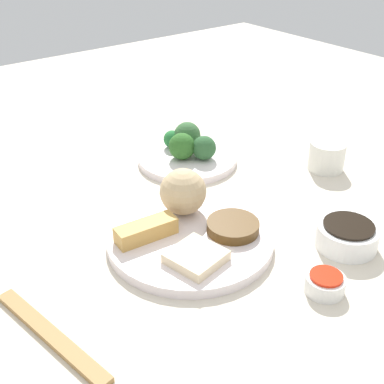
{
  "coord_description": "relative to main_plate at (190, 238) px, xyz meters",
  "views": [
    {
      "loc": [
        0.49,
        -0.41,
        0.48
      ],
      "look_at": [
        -0.07,
        0.02,
        0.06
      ],
      "focal_mm": 46.86,
      "sensor_mm": 36.0,
      "label": 1
    }
  ],
  "objects": [
    {
      "name": "tabletop",
      "position": [
        0.0,
        0.03,
        -0.02
      ],
      "size": [
        2.2,
        2.2,
        0.02
      ],
      "primitive_type": "cube",
      "color": "beige",
      "rests_on": "ground"
    },
    {
      "name": "main_plate",
      "position": [
        0.0,
        0.0,
        0.0
      ],
      "size": [
        0.25,
        0.25,
        0.02
      ],
      "primitive_type": "cylinder",
      "color": "white",
      "rests_on": "tabletop"
    },
    {
      "name": "rice_scoop",
      "position": [
        -0.06,
        0.03,
        0.05
      ],
      "size": [
        0.07,
        0.07,
        0.07
      ],
      "primitive_type": "sphere",
      "color": "tan",
      "rests_on": "main_plate"
    },
    {
      "name": "spring_roll",
      "position": [
        -0.03,
        -0.06,
        0.02
      ],
      "size": [
        0.04,
        0.1,
        0.03
      ],
      "primitive_type": "cube",
      "rotation": [
        0.0,
        0.0,
        1.48
      ],
      "color": "tan",
      "rests_on": "main_plate"
    },
    {
      "name": "crab_rangoon_wonton",
      "position": [
        0.06,
        -0.03,
        0.02
      ],
      "size": [
        0.08,
        0.08,
        0.02
      ],
      "primitive_type": "cube",
      "rotation": [
        0.0,
        0.0,
        0.2
      ],
      "color": "beige",
      "rests_on": "main_plate"
    },
    {
      "name": "stir_fry_heap",
      "position": [
        0.03,
        0.06,
        0.02
      ],
      "size": [
        0.08,
        0.08,
        0.02
      ],
      "primitive_type": "cylinder",
      "color": "#513515",
      "rests_on": "main_plate"
    },
    {
      "name": "broccoli_plate",
      "position": [
        -0.22,
        0.16,
        -0.0
      ],
      "size": [
        0.2,
        0.2,
        0.01
      ],
      "primitive_type": "cylinder",
      "color": "white",
      "rests_on": "tabletop"
    },
    {
      "name": "broccoli_floret_0",
      "position": [
        -0.22,
        0.15,
        0.03
      ],
      "size": [
        0.05,
        0.05,
        0.05
      ],
      "primitive_type": "sphere",
      "color": "#2C6123",
      "rests_on": "broccoli_plate"
    },
    {
      "name": "broccoli_floret_1",
      "position": [
        -0.25,
        0.18,
        0.03
      ],
      "size": [
        0.05,
        0.05,
        0.05
      ],
      "primitive_type": "sphere",
      "color": "#356235",
      "rests_on": "broccoli_plate"
    },
    {
      "name": "broccoli_floret_2",
      "position": [
        -0.19,
        0.18,
        0.03
      ],
      "size": [
        0.05,
        0.05,
        0.05
      ],
      "primitive_type": "sphere",
      "color": "#2C5A30",
      "rests_on": "broccoli_plate"
    },
    {
      "name": "broccoli_floret_4",
      "position": [
        -0.27,
        0.16,
        0.02
      ],
      "size": [
        0.04,
        0.04,
        0.04
      ],
      "primitive_type": "sphere",
      "color": "#267235",
      "rests_on": "broccoli_plate"
    },
    {
      "name": "soy_sauce_bowl",
      "position": [
        0.15,
        0.18,
        0.01
      ],
      "size": [
        0.09,
        0.09,
        0.04
      ],
      "primitive_type": "cylinder",
      "color": "white",
      "rests_on": "tabletop"
    },
    {
      "name": "soy_sauce_bowl_liquid",
      "position": [
        0.15,
        0.18,
        0.03
      ],
      "size": [
        0.08,
        0.08,
        0.0
      ],
      "primitive_type": "cylinder",
      "color": "black",
      "rests_on": "soy_sauce_bowl"
    },
    {
      "name": "sauce_ramekin_sweet_and_sour",
      "position": [
        0.2,
        0.08,
        0.0
      ],
      "size": [
        0.05,
        0.05,
        0.02
      ],
      "primitive_type": "cylinder",
      "color": "white",
      "rests_on": "tabletop"
    },
    {
      "name": "sauce_ramekin_sweet_and_sour_liquid",
      "position": [
        0.2,
        0.08,
        0.02
      ],
      "size": [
        0.04,
        0.04,
        0.0
      ],
      "primitive_type": "cylinder",
      "color": "red",
      "rests_on": "sauce_ramekin_sweet_and_sour"
    },
    {
      "name": "teacup",
      "position": [
        -0.03,
        0.36,
        0.02
      ],
      "size": [
        0.07,
        0.07,
        0.06
      ],
      "primitive_type": "cylinder",
      "color": "white",
      "rests_on": "tabletop"
    },
    {
      "name": "chopsticks_pair",
      "position": [
        0.05,
        -0.25,
        -0.0
      ],
      "size": [
        0.21,
        0.06,
        0.01
      ],
      "primitive_type": "cube",
      "rotation": [
        0.0,
        0.0,
        0.17
      ],
      "color": "#A27A44",
      "rests_on": "tabletop"
    }
  ]
}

